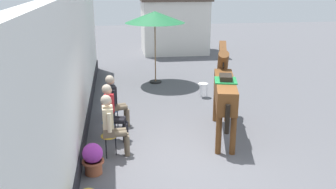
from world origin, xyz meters
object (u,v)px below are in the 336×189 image
at_px(saddled_horse_center, 224,89).
at_px(flower_planter_middle, 93,158).
at_px(spare_stool_white, 203,85).
at_px(seated_visitor_near, 111,122).
at_px(seated_visitor_far, 114,98).
at_px(cafe_parasol, 155,17).
at_px(satchel_bag, 109,113).
at_px(seated_visitor_middle, 111,110).

distance_m(saddled_horse_center, flower_planter_middle, 3.53).
bearing_deg(spare_stool_white, seated_visitor_near, -127.96).
relative_size(seated_visitor_far, flower_planter_middle, 2.17).
height_order(cafe_parasol, satchel_bag, cafe_parasol).
height_order(seated_visitor_middle, spare_stool_white, seated_visitor_middle).
height_order(saddled_horse_center, flower_planter_middle, saddled_horse_center).
xyz_separation_m(seated_visitor_far, saddled_horse_center, (2.64, -0.82, 0.38)).
bearing_deg(cafe_parasol, spare_stool_white, -55.58).
relative_size(spare_stool_white, satchel_bag, 1.64).
height_order(seated_visitor_middle, seated_visitor_far, same).
xyz_separation_m(seated_visitor_middle, flower_planter_middle, (-0.37, -1.50, -0.44)).
distance_m(seated_visitor_middle, seated_visitor_far, 0.84).
height_order(seated_visitor_near, seated_visitor_middle, same).
xyz_separation_m(flower_planter_middle, cafe_parasol, (1.94, 6.37, 2.03)).
bearing_deg(cafe_parasol, seated_visitor_middle, -107.82).
xyz_separation_m(saddled_horse_center, flower_planter_middle, (-3.07, -1.53, -0.82)).
bearing_deg(flower_planter_middle, satchel_bag, 85.00).
relative_size(seated_visitor_far, satchel_bag, 4.96).
bearing_deg(flower_planter_middle, cafe_parasol, 73.09).
distance_m(seated_visitor_middle, cafe_parasol, 5.36).
xyz_separation_m(seated_visitor_near, satchel_bag, (-0.10, 2.40, -0.68)).
relative_size(seated_visitor_middle, seated_visitor_far, 1.00).
distance_m(cafe_parasol, spare_stool_white, 3.06).
xyz_separation_m(seated_visitor_middle, saddled_horse_center, (2.70, 0.02, 0.38)).
bearing_deg(seated_visitor_far, cafe_parasol, 69.57).
xyz_separation_m(seated_visitor_near, seated_visitor_middle, (0.00, 0.77, 0.00)).
height_order(seated_visitor_near, spare_stool_white, seated_visitor_near).
height_order(flower_planter_middle, spare_stool_white, flower_planter_middle).
bearing_deg(satchel_bag, seated_visitor_middle, 89.46).
distance_m(seated_visitor_near, spare_stool_white, 4.72).
bearing_deg(flower_planter_middle, saddled_horse_center, 26.39).
bearing_deg(spare_stool_white, flower_planter_middle, -126.34).
height_order(saddled_horse_center, cafe_parasol, cafe_parasol).
distance_m(seated_visitor_middle, saddled_horse_center, 2.73).
height_order(seated_visitor_far, flower_planter_middle, seated_visitor_far).
bearing_deg(saddled_horse_center, satchel_bag, 150.22).
relative_size(seated_visitor_middle, cafe_parasol, 0.54).
relative_size(seated_visitor_far, saddled_horse_center, 0.47).
bearing_deg(flower_planter_middle, seated_visitor_middle, 76.07).
bearing_deg(seated_visitor_middle, cafe_parasol, 72.18).
xyz_separation_m(saddled_horse_center, satchel_bag, (-2.80, 1.60, -1.06)).
bearing_deg(saddled_horse_center, seated_visitor_near, -163.58).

